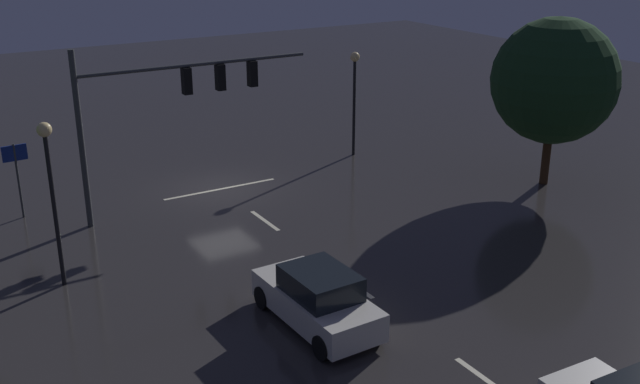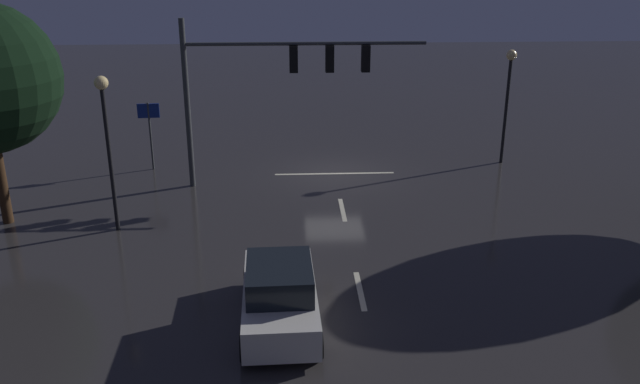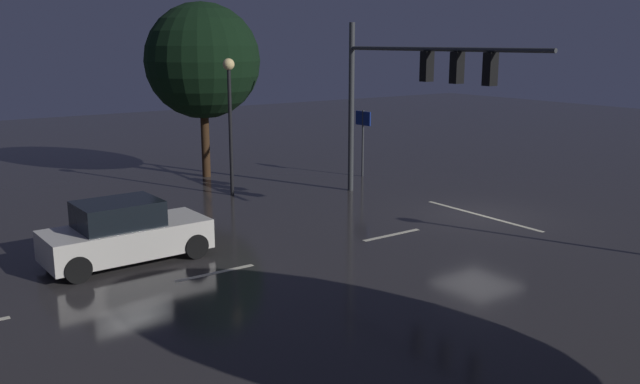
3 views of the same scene
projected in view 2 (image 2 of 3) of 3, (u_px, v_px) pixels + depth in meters
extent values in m
plane|color=#2D2B2B|center=(335.00, 174.00, 27.62)|extent=(80.00, 80.00, 0.00)
cylinder|color=#383A3D|center=(187.00, 106.00, 25.15)|extent=(0.22, 0.22, 6.51)
cylinder|color=#383A3D|center=(306.00, 44.00, 24.56)|extent=(9.07, 0.14, 0.14)
cube|color=black|center=(294.00, 59.00, 24.74)|extent=(0.32, 0.36, 1.00)
sphere|color=black|center=(293.00, 50.00, 24.80)|extent=(0.20, 0.20, 0.20)
sphere|color=black|center=(294.00, 58.00, 24.92)|extent=(0.20, 0.20, 0.20)
sphere|color=#19F24C|center=(294.00, 67.00, 25.03)|extent=(0.20, 0.20, 0.20)
cube|color=black|center=(330.00, 59.00, 24.80)|extent=(0.32, 0.36, 1.00)
sphere|color=black|center=(329.00, 49.00, 24.87)|extent=(0.20, 0.20, 0.20)
sphere|color=black|center=(329.00, 58.00, 24.98)|extent=(0.20, 0.20, 0.20)
sphere|color=#19F24C|center=(329.00, 66.00, 25.09)|extent=(0.20, 0.20, 0.20)
cube|color=black|center=(366.00, 58.00, 24.86)|extent=(0.32, 0.36, 1.00)
sphere|color=black|center=(365.00, 49.00, 24.93)|extent=(0.20, 0.20, 0.20)
sphere|color=black|center=(365.00, 58.00, 25.04)|extent=(0.20, 0.20, 0.20)
sphere|color=#19F24C|center=(365.00, 66.00, 25.15)|extent=(0.20, 0.20, 0.20)
cube|color=beige|center=(342.00, 210.00, 23.87)|extent=(0.16, 2.20, 0.01)
cube|color=beige|center=(360.00, 291.00, 18.26)|extent=(0.16, 2.20, 0.01)
cube|color=beige|center=(335.00, 174.00, 27.68)|extent=(5.00, 0.16, 0.01)
cube|color=silver|center=(280.00, 300.00, 16.54)|extent=(1.92, 4.35, 0.80)
cube|color=black|center=(279.00, 278.00, 16.10)|extent=(1.66, 2.14, 0.68)
cylinder|color=black|center=(248.00, 281.00, 18.08)|extent=(0.24, 0.69, 0.68)
cylinder|color=black|center=(309.00, 279.00, 18.20)|extent=(0.24, 0.69, 0.68)
cylinder|color=black|center=(245.00, 347.00, 15.09)|extent=(0.24, 0.69, 0.68)
cylinder|color=black|center=(318.00, 344.00, 15.21)|extent=(0.24, 0.69, 0.68)
sphere|color=#F9EFC6|center=(255.00, 262.00, 18.46)|extent=(0.20, 0.20, 0.20)
sphere|color=#F9EFC6|center=(301.00, 260.00, 18.55)|extent=(0.20, 0.20, 0.20)
cylinder|color=black|center=(506.00, 112.00, 28.35)|extent=(0.14, 0.14, 4.52)
sphere|color=#F9D88C|center=(512.00, 55.00, 27.50)|extent=(0.44, 0.44, 0.44)
cylinder|color=black|center=(110.00, 162.00, 21.38)|extent=(0.14, 0.14, 4.79)
sphere|color=#F9D88C|center=(101.00, 83.00, 20.48)|extent=(0.44, 0.44, 0.44)
cylinder|color=#383A3D|center=(151.00, 136.00, 27.74)|extent=(0.09, 0.09, 2.90)
cube|color=navy|center=(148.00, 111.00, 27.35)|extent=(0.90, 0.12, 0.60)
cylinder|color=#382314|center=(1.00, 179.00, 22.26)|extent=(0.36, 0.36, 3.17)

